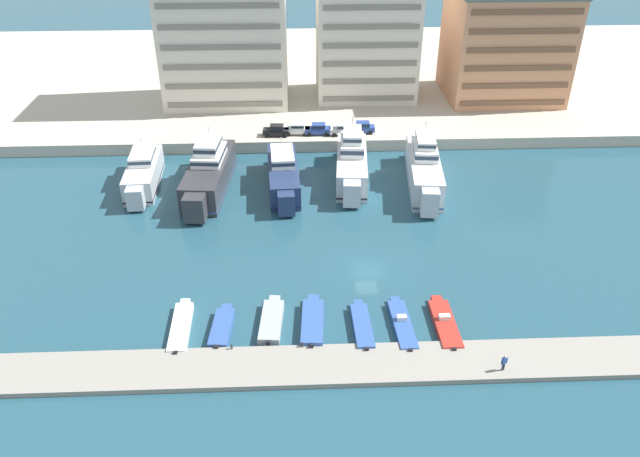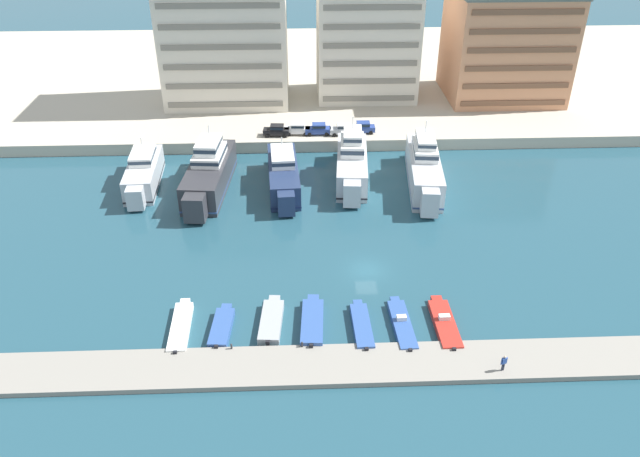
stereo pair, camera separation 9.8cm
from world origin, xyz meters
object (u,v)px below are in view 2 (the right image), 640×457
Objects in this scene: yacht_navy_mid_left at (283,174)px; motorboat_red_mid_right at (444,324)px; yacht_silver_far_left at (143,173)px; motorboat_blue_center at (362,326)px; yacht_silver_center at (424,168)px; car_blue_mid_left at (318,129)px; motorboat_blue_left at (222,327)px; motorboat_grey_mid_left at (271,321)px; motorboat_blue_center_right at (402,325)px; motorboat_blue_center_left at (312,322)px; car_silver_center_left at (343,129)px; car_blue_center at (362,127)px; car_white_left at (297,128)px; pedestrian_near_edge at (504,362)px; yacht_silver_center_left at (352,163)px; car_black_far_left at (277,130)px; yacht_charcoal_left at (209,173)px; motorboat_white_far_left at (181,327)px.

motorboat_red_mid_right is (16.53, -30.77, -1.64)m from yacht_navy_mid_left.
yacht_silver_far_left is 2.03× the size of motorboat_blue_center.
yacht_silver_center is 20.30m from car_blue_mid_left.
yacht_silver_far_left reaches higher than motorboat_blue_left.
motorboat_blue_center_right reaches higher than motorboat_grey_mid_left.
yacht_silver_center is 36.52m from motorboat_grey_mid_left.
motorboat_blue_center_left is at bearing -92.92° from car_blue_mid_left.
yacht_navy_mid_left is 34.97m from motorboat_red_mid_right.
car_silver_center_left reaches higher than motorboat_grey_mid_left.
motorboat_blue_center_left is 1.94× the size of car_blue_center.
car_blue_mid_left is (-2.69, 45.20, 2.45)m from motorboat_blue_center.
yacht_silver_far_left is at bearing 135.01° from motorboat_blue_center_right.
yacht_silver_center is at bearing -38.99° from car_white_left.
yacht_silver_center is 37.80m from pedestrian_near_edge.
motorboat_grey_mid_left is 45.01m from car_silver_center_left.
car_silver_center_left reaches higher than motorboat_blue_left.
motorboat_grey_mid_left is at bearing 172.94° from motorboat_blue_center.
yacht_silver_center_left is 33.82m from motorboat_red_mid_right.
motorboat_blue_center_right is 2.05× the size of car_blue_center.
car_black_far_left reaches higher than motorboat_blue_left.
yacht_navy_mid_left is 19.95m from yacht_silver_center.
motorboat_white_far_left is at bearing -89.37° from yacht_charcoal_left.
car_silver_center_left reaches higher than motorboat_blue_center_left.
yacht_charcoal_left is 35.92m from motorboat_blue_center.
yacht_silver_center_left is 10.31m from yacht_silver_center.
yacht_charcoal_left is 21.48m from car_blue_mid_left.
car_silver_center_left is (19.79, 14.17, 0.31)m from yacht_charcoal_left.
yacht_silver_center is (19.94, 0.18, 0.58)m from yacht_navy_mid_left.
car_black_far_left reaches higher than motorboat_grey_mid_left.
motorboat_white_far_left is 0.99× the size of motorboat_blue_center_right.
car_black_far_left is at bearing 83.97° from motorboat_blue_left.
pedestrian_near_edge is (30.48, -7.45, 1.23)m from motorboat_white_far_left.
car_white_left is (-6.01, 45.41, 2.45)m from motorboat_blue_center.
motorboat_blue_left is at bearing -109.00° from car_silver_center_left.
yacht_silver_center reaches higher than motorboat_blue_center.
yacht_silver_center is at bearing -44.43° from car_blue_mid_left.
car_blue_mid_left reaches higher than pedestrian_near_edge.
yacht_charcoal_left reaches higher than motorboat_grey_mid_left.
car_black_far_left is 56.08m from pedestrian_near_edge.
motorboat_grey_mid_left is at bearing -108.69° from yacht_silver_center_left.
car_blue_center reaches higher than motorboat_blue_center_left.
yacht_silver_far_left is 29.69m from yacht_silver_center_left.
yacht_silver_center_left is 14.52m from car_white_left.
car_black_far_left is at bearing 90.33° from motorboat_grey_mid_left.
motorboat_blue_center is 14.09m from pedestrian_near_edge.
yacht_charcoal_left is 2.55× the size of motorboat_blue_center.
yacht_silver_center is 25.34m from car_black_far_left.
yacht_silver_center_left reaches higher than car_black_far_left.
motorboat_blue_center_right is (22.28, -0.54, 0.01)m from motorboat_white_far_left.
motorboat_red_mid_right is (8.40, 0.03, -0.01)m from motorboat_blue_center.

